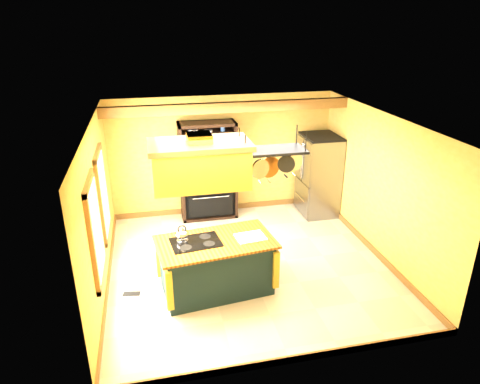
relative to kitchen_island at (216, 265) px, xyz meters
name	(u,v)px	position (x,y,z in m)	size (l,w,h in m)	color
floor	(248,265)	(0.69, 0.63, -0.47)	(5.00, 5.00, 0.00)	beige
ceiling	(249,121)	(0.69, 0.63, 2.23)	(5.00, 5.00, 0.00)	white
wall_back	(223,155)	(0.69, 3.13, 0.88)	(5.00, 0.02, 2.70)	#E6AB54
wall_front	(297,277)	(0.69, -1.87, 0.88)	(5.00, 0.02, 2.70)	#E6AB54
wall_left	(98,211)	(-1.81, 0.63, 0.88)	(0.02, 5.00, 2.70)	#E6AB54
wall_right	(380,186)	(3.19, 0.63, 0.88)	(0.02, 5.00, 2.70)	#E6AB54
ceiling_beam	(229,107)	(0.69, 2.33, 2.12)	(5.00, 0.15, 0.20)	olive
window_near	(96,230)	(-1.77, -0.17, 0.93)	(0.06, 1.06, 1.56)	olive
window_far	(103,194)	(-1.77, 1.23, 0.93)	(0.06, 1.06, 1.56)	olive
kitchen_island	(216,265)	(0.00, 0.00, 0.00)	(1.98, 1.25, 1.11)	black
range_hood	(200,163)	(-0.20, 0.00, 1.79)	(1.50, 0.85, 0.80)	gold
pot_rack	(272,157)	(0.91, 0.01, 1.80)	(1.11, 0.51, 0.80)	black
refrigerator	(318,177)	(2.78, 2.53, 0.41)	(0.78, 0.92, 1.80)	gray
hutch	(208,181)	(0.31, 2.89, 0.39)	(1.24, 0.56, 2.19)	black
floor_register	(132,294)	(-1.40, 0.16, -0.46)	(0.28, 0.12, 0.01)	black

